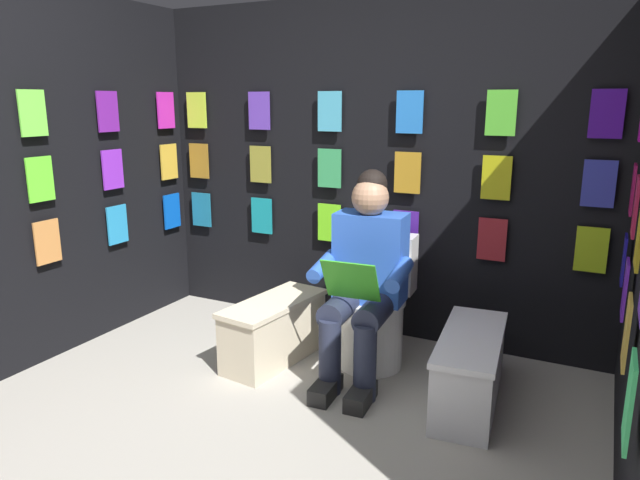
% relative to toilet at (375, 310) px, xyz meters
% --- Properties ---
extents(display_wall_back, '(3.24, 0.14, 2.22)m').
position_rel_toilet_xyz_m(display_wall_back, '(0.24, -0.50, 0.78)').
color(display_wall_back, black).
rests_on(display_wall_back, ground).
extents(display_wall_right, '(0.14, 2.03, 2.22)m').
position_rel_toilet_xyz_m(display_wall_right, '(1.86, 0.57, 0.78)').
color(display_wall_right, black).
rests_on(display_wall_right, ground).
extents(toilet, '(0.42, 0.57, 0.77)m').
position_rel_toilet_xyz_m(toilet, '(0.00, 0.00, 0.00)').
color(toilet, white).
rests_on(toilet, ground).
extents(person_reading, '(0.54, 0.70, 1.19)m').
position_rel_toilet_xyz_m(person_reading, '(-0.01, 0.23, 0.27)').
color(person_reading, blue).
rests_on(person_reading, ground).
extents(comic_longbox_near, '(0.38, 0.85, 0.39)m').
position_rel_toilet_xyz_m(comic_longbox_near, '(-0.64, 0.28, -0.13)').
color(comic_longbox_near, silver).
rests_on(comic_longbox_near, ground).
extents(comic_longbox_far, '(0.39, 0.77, 0.39)m').
position_rel_toilet_xyz_m(comic_longbox_far, '(0.55, 0.28, -0.13)').
color(comic_longbox_far, beige).
rests_on(comic_longbox_far, ground).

